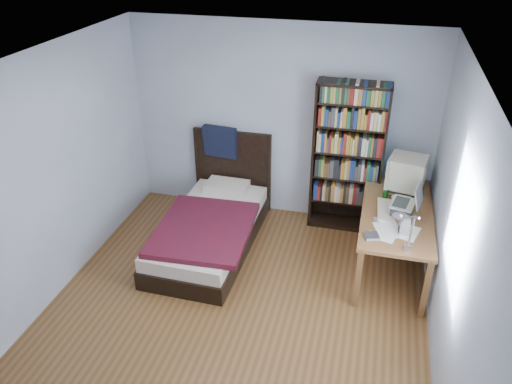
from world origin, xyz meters
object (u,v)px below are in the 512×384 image
Objects in this scene: desk at (394,214)px; bookshelf at (348,158)px; crt_monitor at (406,173)px; desk_lamp at (401,224)px; soda_can at (386,193)px; keyboard at (386,211)px; bed at (211,225)px; laptop at (404,207)px; speaker at (404,226)px.

bookshelf is (-0.62, 0.28, 0.53)m from desk.
crt_monitor reaches higher than desk.
desk_lamp reaches higher than soda_can.
keyboard is 0.23× the size of bed.
bed is at bearing -167.03° from crt_monitor.
laptop is 0.20× the size of bookshelf.
crt_monitor is 1.23× the size of laptop.
bookshelf reaches higher than speaker.
laptop is 2.25m from bed.
bookshelf is (-0.50, 0.78, 0.20)m from keyboard.
bed is (-2.12, -0.52, -0.16)m from desk.
speaker reaches higher than keyboard.
bed reaches higher than desk.
speaker is at bearing -89.56° from crt_monitor.
speaker is (0.09, 0.66, -0.43)m from desk_lamp.
crt_monitor is 0.54m from laptop.
laptop is at bearing -89.72° from crt_monitor.
speaker is at bearing -86.15° from desk.
desk is 3.47× the size of keyboard.
crt_monitor is 0.74m from bookshelf.
bookshelf reaches higher than desk.
bed is (-1.98, -0.33, -0.53)m from soda_can.
speaker is (0.00, -0.35, -0.02)m from laptop.
bed is (-2.00, -0.02, -0.49)m from keyboard.
desk is 0.86m from bookshelf.
bookshelf reaches higher than desk_lamp.
soda_can is at bearing 91.16° from keyboard.
desk is at bearing 13.80° from bed.
bed is (-2.09, 1.03, -0.99)m from desk_lamp.
desk is 0.87× the size of bookshelf.
keyboard is (-0.09, 1.05, -0.50)m from desk_lamp.
keyboard is 0.31m from soda_can.
speaker reaches higher than soda_can.
speaker is 2.28m from bed.
desk_lamp is 0.34× the size of bookshelf.
soda_can is at bearing 119.74° from laptop.
laptop is at bearing -0.35° from bed.
speaker is (0.06, -0.89, 0.40)m from desk.
desk is 2.53× the size of desk_lamp.
crt_monitor is 0.88m from speaker.
laptop is 0.58× the size of desk_lamp.
soda_can is 2.08m from bed.
crt_monitor is 0.24× the size of bookshelf.
bookshelf is (-0.59, 1.83, -0.30)m from desk_lamp.
speaker reaches higher than desk.
desk is 0.61m from keyboard.
speaker is at bearing -89.33° from laptop.
desk_lamp is at bearing -87.91° from keyboard.
desk_lamp reaches higher than bed.
desk is 1.76m from desk_lamp.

